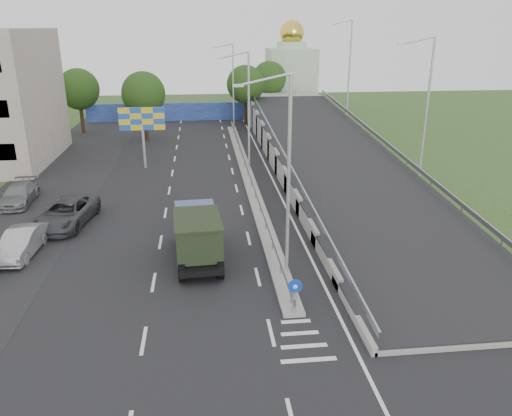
{
  "coord_description": "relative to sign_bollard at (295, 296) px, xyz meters",
  "views": [
    {
      "loc": [
        -3.8,
        -16.79,
        12.22
      ],
      "look_at": [
        -0.8,
        10.4,
        2.2
      ],
      "focal_mm": 35.0,
      "sensor_mm": 36.0,
      "label": 1
    }
  ],
  "objects": [
    {
      "name": "median_guardrail",
      "position": [
        0.0,
        21.83,
        -0.28
      ],
      "size": [
        0.09,
        44.0,
        0.71
      ],
      "color": "gray",
      "rests_on": "median"
    },
    {
      "name": "blue_wall",
      "position": [
        -4.0,
        49.83,
        0.17
      ],
      "size": [
        30.0,
        0.5,
        2.4
      ],
      "primitive_type": "cube",
      "color": "navy",
      "rests_on": "ground"
    },
    {
      "name": "parked_car_c",
      "position": [
        -12.69,
        12.36,
        -0.21
      ],
      "size": [
        3.64,
        6.29,
        1.65
      ],
      "primitive_type": "imported",
      "rotation": [
        0.0,
        0.0,
        -0.16
      ],
      "color": "#39393E",
      "rests_on": "ground"
    },
    {
      "name": "lamp_post_mid",
      "position": [
        0.11,
        23.83,
        4.77
      ],
      "size": [
        2.74,
        0.18,
        10.08
      ],
      "color": "#B2B5B7",
      "rests_on": "median"
    },
    {
      "name": "parked_car_b",
      "position": [
        -14.12,
        7.96,
        -0.28
      ],
      "size": [
        1.91,
        4.67,
        1.5
      ],
      "primitive_type": "imported",
      "rotation": [
        0.0,
        0.0,
        -0.07
      ],
      "color": "#9E9DA3",
      "rests_on": "ground"
    },
    {
      "name": "tree_left_mid",
      "position": [
        -10.0,
        37.83,
        4.14
      ],
      "size": [
        4.8,
        4.8,
        7.6
      ],
      "color": "black",
      "rests_on": "ground"
    },
    {
      "name": "lamp_post_far",
      "position": [
        0.11,
        43.83,
        4.77
      ],
      "size": [
        2.74,
        0.18,
        10.08
      ],
      "color": "#B2B5B7",
      "rests_on": "median"
    },
    {
      "name": "ground",
      "position": [
        0.0,
        -2.17,
        -1.03
      ],
      "size": [
        160.0,
        160.0,
        0.0
      ],
      "primitive_type": "plane",
      "color": "#2D4C1E",
      "rests_on": "ground"
    },
    {
      "name": "lamp_post_near",
      "position": [
        0.11,
        3.83,
        4.77
      ],
      "size": [
        2.74,
        0.18,
        10.08
      ],
      "color": "#B2B5B7",
      "rests_on": "median"
    },
    {
      "name": "billboard",
      "position": [
        -9.0,
        25.83,
        3.15
      ],
      "size": [
        4.0,
        0.24,
        5.5
      ],
      "color": "#B2B5B7",
      "rests_on": "ground"
    },
    {
      "name": "median",
      "position": [
        0.0,
        21.83,
        -0.93
      ],
      "size": [
        1.0,
        44.0,
        0.2
      ],
      "primitive_type": "cube",
      "color": "gray",
      "rests_on": "ground"
    },
    {
      "name": "overpass_ramp",
      "position": [
        7.5,
        21.83,
        0.72
      ],
      "size": [
        10.0,
        50.0,
        3.5
      ],
      "color": "gray",
      "rests_on": "ground"
    },
    {
      "name": "tree_ramp_far",
      "position": [
        6.0,
        52.83,
        4.14
      ],
      "size": [
        4.8,
        4.8,
        7.6
      ],
      "color": "black",
      "rests_on": "ground"
    },
    {
      "name": "tree_left_far",
      "position": [
        -18.0,
        42.83,
        4.14
      ],
      "size": [
        4.8,
        4.8,
        7.6
      ],
      "color": "black",
      "rests_on": "ground"
    },
    {
      "name": "sign_bollard",
      "position": [
        0.0,
        0.0,
        0.0
      ],
      "size": [
        0.64,
        0.23,
        1.67
      ],
      "color": "black",
      "rests_on": "median"
    },
    {
      "name": "tree_median_far",
      "position": [
        2.0,
        45.83,
        4.14
      ],
      "size": [
        4.8,
        4.8,
        7.6
      ],
      "color": "black",
      "rests_on": "ground"
    },
    {
      "name": "road_surface",
      "position": [
        -3.0,
        17.83,
        -1.03
      ],
      "size": [
        26.0,
        90.0,
        0.04
      ],
      "primitive_type": "cube",
      "color": "black",
      "rests_on": "ground"
    },
    {
      "name": "dump_truck",
      "position": [
        -4.24,
        6.35,
        0.49
      ],
      "size": [
        2.7,
        6.37,
        2.75
      ],
      "rotation": [
        0.0,
        0.0,
        0.06
      ],
      "color": "black",
      "rests_on": "ground"
    },
    {
      "name": "parking_strip",
      "position": [
        -16.0,
        17.83,
        -1.03
      ],
      "size": [
        8.0,
        90.0,
        0.05
      ],
      "primitive_type": "cube",
      "color": "black",
      "rests_on": "ground"
    },
    {
      "name": "church",
      "position": [
        10.0,
        57.83,
        4.28
      ],
      "size": [
        7.0,
        7.0,
        13.8
      ],
      "color": "#B2CCAD",
      "rests_on": "ground"
    },
    {
      "name": "parked_car_d",
      "position": [
        -17.18,
        17.06,
        -0.32
      ],
      "size": [
        2.14,
        4.96,
        1.42
      ],
      "primitive_type": "imported",
      "rotation": [
        0.0,
        0.0,
        0.03
      ],
      "color": "slate",
      "rests_on": "ground"
    }
  ]
}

